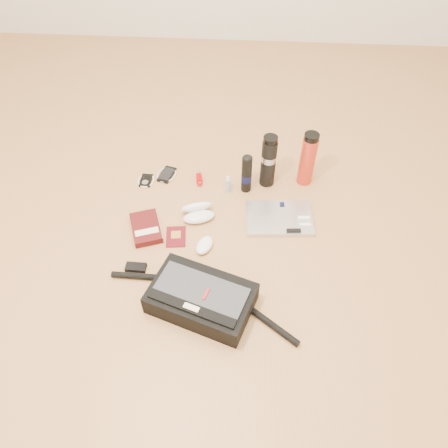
% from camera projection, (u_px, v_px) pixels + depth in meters
% --- Properties ---
extents(ground, '(4.00, 4.00, 0.00)m').
position_uv_depth(ground, '(215.00, 251.00, 1.94)').
color(ground, '#B47F4B').
rests_on(ground, ground).
extents(messenger_bag, '(0.78, 0.36, 0.11)m').
position_uv_depth(messenger_bag, '(201.00, 298.00, 1.72)').
color(messenger_bag, black).
rests_on(messenger_bag, ground).
extents(laptop, '(0.32, 0.24, 0.03)m').
position_uv_depth(laptop, '(280.00, 218.00, 2.06)').
color(laptop, silver).
rests_on(laptop, ground).
extents(book, '(0.18, 0.22, 0.04)m').
position_uv_depth(book, '(146.00, 228.00, 2.01)').
color(book, '#420C0D').
rests_on(book, ground).
extents(passport, '(0.10, 0.13, 0.01)m').
position_uv_depth(passport, '(176.00, 237.00, 1.99)').
color(passport, '#500912').
rests_on(passport, ground).
extents(mouse, '(0.10, 0.13, 0.04)m').
position_uv_depth(mouse, '(205.00, 245.00, 1.94)').
color(mouse, white).
rests_on(mouse, ground).
extents(sunglasses_case, '(0.18, 0.17, 0.09)m').
position_uv_depth(sunglasses_case, '(198.00, 212.00, 2.06)').
color(sunglasses_case, white).
rests_on(sunglasses_case, ground).
extents(ipod, '(0.08, 0.10, 0.01)m').
position_uv_depth(ipod, '(146.00, 180.00, 2.24)').
color(ipod, black).
rests_on(ipod, ground).
extents(phone, '(0.12, 0.13, 0.01)m').
position_uv_depth(phone, '(167.00, 174.00, 2.27)').
color(phone, black).
rests_on(phone, ground).
extents(inhaler, '(0.04, 0.10, 0.03)m').
position_uv_depth(inhaler, '(199.00, 178.00, 2.24)').
color(inhaler, '#9D0002').
rests_on(inhaler, ground).
extents(spray_bottle, '(0.03, 0.03, 0.10)m').
position_uv_depth(spray_bottle, '(228.00, 185.00, 2.16)').
color(spray_bottle, '#90B0C8').
rests_on(spray_bottle, ground).
extents(aerosol_can, '(0.06, 0.06, 0.22)m').
position_uv_depth(aerosol_can, '(247.00, 173.00, 2.12)').
color(aerosol_can, black).
rests_on(aerosol_can, ground).
extents(thermos_black, '(0.10, 0.10, 0.29)m').
position_uv_depth(thermos_black, '(269.00, 161.00, 2.12)').
color(thermos_black, black).
rests_on(thermos_black, ground).
extents(thermos_red, '(0.09, 0.09, 0.29)m').
position_uv_depth(thermos_red, '(308.00, 159.00, 2.13)').
color(thermos_red, red).
rests_on(thermos_red, ground).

